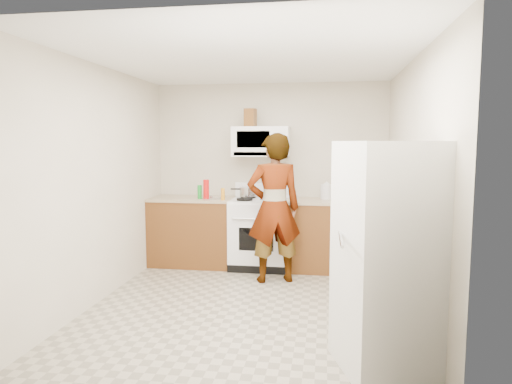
% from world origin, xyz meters
% --- Properties ---
extents(floor, '(3.60, 3.60, 0.00)m').
position_xyz_m(floor, '(0.00, 0.00, 0.00)').
color(floor, gray).
rests_on(floor, ground).
extents(back_wall, '(3.20, 0.02, 2.50)m').
position_xyz_m(back_wall, '(0.00, 1.79, 1.25)').
color(back_wall, beige).
rests_on(back_wall, floor).
extents(right_wall, '(0.02, 3.60, 2.50)m').
position_xyz_m(right_wall, '(1.59, 0.00, 1.25)').
color(right_wall, beige).
rests_on(right_wall, floor).
extents(cabinet_left, '(1.12, 0.62, 0.90)m').
position_xyz_m(cabinet_left, '(-1.04, 1.49, 0.45)').
color(cabinet_left, brown).
rests_on(cabinet_left, floor).
extents(counter_left, '(1.14, 0.64, 0.03)m').
position_xyz_m(counter_left, '(-1.04, 1.49, 0.92)').
color(counter_left, tan).
rests_on(counter_left, cabinet_left).
extents(cabinet_right, '(0.80, 0.62, 0.90)m').
position_xyz_m(cabinet_right, '(0.68, 1.49, 0.45)').
color(cabinet_right, brown).
rests_on(cabinet_right, floor).
extents(counter_right, '(0.82, 0.64, 0.03)m').
position_xyz_m(counter_right, '(0.68, 1.49, 0.92)').
color(counter_right, tan).
rests_on(counter_right, cabinet_right).
extents(gas_range, '(0.76, 0.65, 1.13)m').
position_xyz_m(gas_range, '(-0.10, 1.48, 0.49)').
color(gas_range, white).
rests_on(gas_range, floor).
extents(microwave, '(0.76, 0.38, 0.40)m').
position_xyz_m(microwave, '(-0.10, 1.61, 1.70)').
color(microwave, white).
rests_on(microwave, back_wall).
extents(person, '(0.76, 0.62, 1.80)m').
position_xyz_m(person, '(0.16, 0.88, 0.90)').
color(person, tan).
rests_on(person, floor).
extents(fridge, '(0.88, 0.88, 1.70)m').
position_xyz_m(fridge, '(1.25, -1.15, 0.85)').
color(fridge, silver).
rests_on(fridge, floor).
extents(kettle, '(0.18, 0.18, 0.19)m').
position_xyz_m(kettle, '(0.79, 1.60, 1.03)').
color(kettle, silver).
rests_on(kettle, counter_right).
extents(jug, '(0.16, 0.16, 0.24)m').
position_xyz_m(jug, '(-0.24, 1.58, 2.02)').
color(jug, brown).
rests_on(jug, microwave).
extents(saucepan, '(0.26, 0.26, 0.12)m').
position_xyz_m(saucepan, '(-0.28, 1.58, 1.01)').
color(saucepan, '#A9A8AD').
rests_on(saucepan, gas_range).
extents(tray, '(0.27, 0.20, 0.05)m').
position_xyz_m(tray, '(0.06, 1.43, 0.96)').
color(tray, silver).
rests_on(tray, gas_range).
extents(bottle_spray, '(0.10, 0.10, 0.26)m').
position_xyz_m(bottle_spray, '(-0.80, 1.34, 1.07)').
color(bottle_spray, red).
rests_on(bottle_spray, counter_left).
extents(bottle_hot_sauce, '(0.06, 0.06, 0.16)m').
position_xyz_m(bottle_hot_sauce, '(-0.56, 1.29, 1.01)').
color(bottle_hot_sauce, orange).
rests_on(bottle_hot_sauce, counter_left).
extents(bottle_green_cap, '(0.07, 0.07, 0.18)m').
position_xyz_m(bottle_green_cap, '(-0.90, 1.37, 1.03)').
color(bottle_green_cap, '#188726').
rests_on(bottle_green_cap, counter_left).
extents(pot_lid, '(0.31, 0.31, 0.01)m').
position_xyz_m(pot_lid, '(-0.74, 1.40, 0.94)').
color(pot_lid, silver).
rests_on(pot_lid, counter_left).
extents(broom, '(0.18, 0.20, 1.16)m').
position_xyz_m(broom, '(1.56, 0.88, 0.59)').
color(broom, white).
rests_on(broom, floor).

